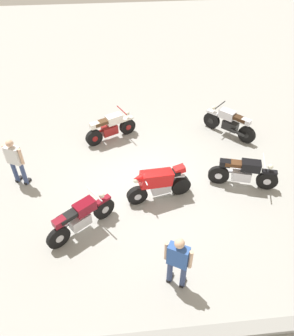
{
  "coord_description": "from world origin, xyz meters",
  "views": [
    {
      "loc": [
        0.72,
        7.43,
        7.29
      ],
      "look_at": [
        -0.03,
        0.01,
        0.75
      ],
      "focal_mm": 35.83,
      "sensor_mm": 36.0,
      "label": 1
    }
  ],
  "objects_px": {
    "person_in_blue_shirt": "(178,260)",
    "person_in_white_shirt": "(15,160)",
    "motorcycle_maroon_cruiser": "(81,218)",
    "motorcycle_silver_cruiser": "(230,123)",
    "motorcycle_red_sportbike": "(159,183)",
    "motorcycle_black_cruiser": "(243,173)",
    "motorcycle_cream_vintage": "(110,128)"
  },
  "relations": [
    {
      "from": "motorcycle_silver_cruiser",
      "to": "motorcycle_cream_vintage",
      "type": "relative_size",
      "value": 0.87
    },
    {
      "from": "motorcycle_black_cruiser",
      "to": "person_in_blue_shirt",
      "type": "xyz_separation_m",
      "value": [
        2.56,
        3.08,
        0.42
      ]
    },
    {
      "from": "motorcycle_red_sportbike",
      "to": "person_in_blue_shirt",
      "type": "height_order",
      "value": "person_in_blue_shirt"
    },
    {
      "from": "motorcycle_silver_cruiser",
      "to": "motorcycle_red_sportbike",
      "type": "distance_m",
      "value": 4.18
    },
    {
      "from": "motorcycle_maroon_cruiser",
      "to": "person_in_blue_shirt",
      "type": "bearing_deg",
      "value": -75.42
    },
    {
      "from": "motorcycle_cream_vintage",
      "to": "person_in_white_shirt",
      "type": "relative_size",
      "value": 1.11
    },
    {
      "from": "motorcycle_maroon_cruiser",
      "to": "person_in_white_shirt",
      "type": "bearing_deg",
      "value": 96.56
    },
    {
      "from": "motorcycle_silver_cruiser",
      "to": "motorcycle_black_cruiser",
      "type": "height_order",
      "value": "same"
    },
    {
      "from": "motorcycle_cream_vintage",
      "to": "person_in_blue_shirt",
      "type": "xyz_separation_m",
      "value": [
        -1.39,
        5.93,
        0.45
      ]
    },
    {
      "from": "person_in_blue_shirt",
      "to": "person_in_white_shirt",
      "type": "height_order",
      "value": "person_in_blue_shirt"
    },
    {
      "from": "person_in_blue_shirt",
      "to": "person_in_white_shirt",
      "type": "distance_m",
      "value": 5.75
    },
    {
      "from": "motorcycle_silver_cruiser",
      "to": "person_in_blue_shirt",
      "type": "height_order",
      "value": "person_in_blue_shirt"
    },
    {
      "from": "motorcycle_maroon_cruiser",
      "to": "person_in_blue_shirt",
      "type": "relative_size",
      "value": 1.06
    },
    {
      "from": "motorcycle_black_cruiser",
      "to": "person_in_white_shirt",
      "type": "xyz_separation_m",
      "value": [
        6.78,
        -0.82,
        0.41
      ]
    },
    {
      "from": "person_in_white_shirt",
      "to": "motorcycle_cream_vintage",
      "type": "bearing_deg",
      "value": -28.51
    },
    {
      "from": "motorcycle_silver_cruiser",
      "to": "person_in_blue_shirt",
      "type": "relative_size",
      "value": 0.96
    },
    {
      "from": "motorcycle_maroon_cruiser",
      "to": "person_in_blue_shirt",
      "type": "height_order",
      "value": "person_in_blue_shirt"
    },
    {
      "from": "motorcycle_silver_cruiser",
      "to": "person_in_blue_shirt",
      "type": "distance_m",
      "value": 6.47
    },
    {
      "from": "motorcycle_silver_cruiser",
      "to": "motorcycle_red_sportbike",
      "type": "xyz_separation_m",
      "value": [
        2.97,
        2.94,
        0.07
      ]
    },
    {
      "from": "motorcycle_cream_vintage",
      "to": "person_in_white_shirt",
      "type": "xyz_separation_m",
      "value": [
        2.84,
        2.03,
        0.44
      ]
    },
    {
      "from": "motorcycle_black_cruiser",
      "to": "person_in_blue_shirt",
      "type": "distance_m",
      "value": 4.03
    },
    {
      "from": "motorcycle_black_cruiser",
      "to": "motorcycle_cream_vintage",
      "type": "relative_size",
      "value": 1.12
    },
    {
      "from": "motorcycle_red_sportbike",
      "to": "person_in_white_shirt",
      "type": "height_order",
      "value": "person_in_white_shirt"
    },
    {
      "from": "person_in_white_shirt",
      "to": "motorcycle_black_cruiser",
      "type": "bearing_deg",
      "value": -71.06
    },
    {
      "from": "motorcycle_maroon_cruiser",
      "to": "person_in_white_shirt",
      "type": "relative_size",
      "value": 1.06
    },
    {
      "from": "person_in_blue_shirt",
      "to": "motorcycle_black_cruiser",
      "type": "bearing_deg",
      "value": -10.42
    },
    {
      "from": "motorcycle_black_cruiser",
      "to": "motorcycle_cream_vintage",
      "type": "distance_m",
      "value": 4.87
    },
    {
      "from": "motorcycle_cream_vintage",
      "to": "motorcycle_red_sportbike",
      "type": "relative_size",
      "value": 0.94
    },
    {
      "from": "motorcycle_cream_vintage",
      "to": "person_in_blue_shirt",
      "type": "relative_size",
      "value": 1.1
    },
    {
      "from": "motorcycle_cream_vintage",
      "to": "motorcycle_red_sportbike",
      "type": "height_order",
      "value": "motorcycle_red_sportbike"
    },
    {
      "from": "motorcycle_red_sportbike",
      "to": "motorcycle_cream_vintage",
      "type": "bearing_deg",
      "value": -79.31
    },
    {
      "from": "motorcycle_red_sportbike",
      "to": "person_in_blue_shirt",
      "type": "xyz_separation_m",
      "value": [
        -0.05,
        2.82,
        0.35
      ]
    }
  ]
}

